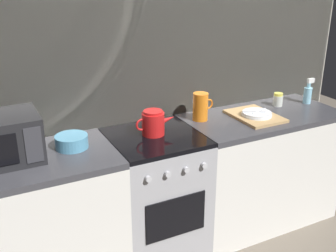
{
  "coord_description": "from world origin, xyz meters",
  "views": [
    {
      "loc": [
        -1.05,
        -2.27,
        1.95
      ],
      "look_at": [
        0.1,
        0.0,
        0.95
      ],
      "focal_mm": 44.05,
      "sensor_mm": 36.0,
      "label": 1
    }
  ],
  "objects": [
    {
      "name": "ground_plane",
      "position": [
        0.0,
        0.0,
        0.0
      ],
      "size": [
        8.0,
        8.0,
        0.0
      ],
      "primitive_type": "plane",
      "color": "#6B6054"
    },
    {
      "name": "back_wall",
      "position": [
        0.0,
        0.32,
        1.2
      ],
      "size": [
        3.6,
        0.05,
        2.4
      ],
      "color": "#B2AD9E",
      "rests_on": "ground_plane"
    },
    {
      "name": "counter_left",
      "position": [
        -0.9,
        0.0,
        0.45
      ],
      "size": [
        1.2,
        0.6,
        0.9
      ],
      "color": "silver",
      "rests_on": "ground_plane"
    },
    {
      "name": "stove_unit",
      "position": [
        -0.0,
        -0.0,
        0.45
      ],
      "size": [
        0.6,
        0.63,
        0.9
      ],
      "color": "#9E9EA3",
      "rests_on": "ground_plane"
    },
    {
      "name": "counter_right",
      "position": [
        0.9,
        0.0,
        0.45
      ],
      "size": [
        1.2,
        0.6,
        0.9
      ],
      "color": "silver",
      "rests_on": "ground_plane"
    },
    {
      "name": "kettle",
      "position": [
        0.0,
        0.02,
        0.98
      ],
      "size": [
        0.28,
        0.15,
        0.17
      ],
      "color": "red",
      "rests_on": "stove_unit"
    },
    {
      "name": "mixing_bowl",
      "position": [
        -0.53,
        0.06,
        0.94
      ],
      "size": [
        0.2,
        0.2,
        0.08
      ],
      "primitive_type": "cylinder",
      "color": "teal",
      "rests_on": "counter_left"
    },
    {
      "name": "pitcher",
      "position": [
        0.42,
        0.12,
        1.0
      ],
      "size": [
        0.16,
        0.11,
        0.2
      ],
      "color": "orange",
      "rests_on": "counter_right"
    },
    {
      "name": "dish_pile",
      "position": [
        0.8,
        -0.03,
        0.92
      ],
      "size": [
        0.3,
        0.4,
        0.06
      ],
      "color": "tan",
      "rests_on": "counter_right"
    },
    {
      "name": "spice_jar",
      "position": [
        1.13,
        0.11,
        0.95
      ],
      "size": [
        0.08,
        0.08,
        0.1
      ],
      "color": "silver",
      "rests_on": "counter_right"
    },
    {
      "name": "spray_bottle",
      "position": [
        1.39,
        0.06,
        0.98
      ],
      "size": [
        0.08,
        0.06,
        0.2
      ],
      "color": "#8CCCE5",
      "rests_on": "counter_right"
    }
  ]
}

